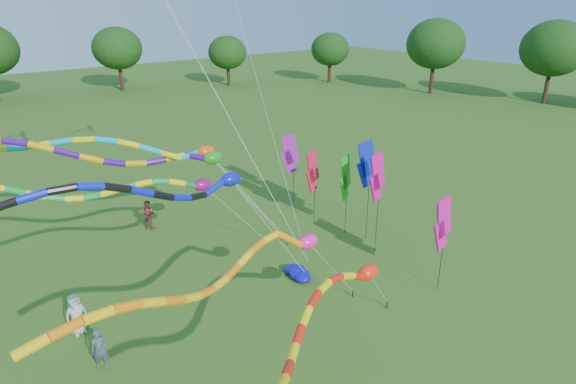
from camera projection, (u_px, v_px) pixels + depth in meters
ground at (323, 330)px, 18.48m from camera, size 160.00×160.00×0.00m
tree_ring at (358, 170)px, 19.49m from camera, size 117.32×120.74×9.66m
tube_kite_red at (328, 312)px, 13.16m from camera, size 10.65×5.63×5.74m
tube_kite_orange at (237, 268)px, 14.13m from camera, size 12.23×3.03×6.22m
tube_kite_purple at (103, 154)px, 20.09m from camera, size 14.84×5.36×7.57m
tube_kite_blue at (127, 194)px, 14.63m from camera, size 14.06×1.30×7.75m
tube_kite_cyan at (96, 147)px, 20.48m from camera, size 14.79×5.43×8.03m
tube_kite_green at (124, 188)px, 20.05m from camera, size 12.63×1.74×6.40m
banner_pole_red at (312, 172)px, 25.73m from camera, size 1.14×0.37×4.43m
banner_pole_magenta_a at (443, 224)px, 19.67m from camera, size 1.16×0.09×4.50m
banner_pole_magenta_b at (377, 178)px, 22.64m from camera, size 1.16×0.18×5.23m
banner_pole_green at (345, 178)px, 24.56m from camera, size 1.12×0.47×4.52m
banner_pole_violet at (290, 154)px, 28.62m from camera, size 1.10×0.51×4.42m
banner_pole_blue_b at (366, 165)px, 23.79m from camera, size 1.15×0.34×5.43m
blue_nylon_heap at (302, 272)px, 21.95m from camera, size 1.66×1.60×0.50m
person_a at (76, 314)px, 18.02m from camera, size 0.91×0.70×1.67m
person_b at (100, 349)px, 16.29m from camera, size 0.67×0.56×1.58m
person_c at (148, 214)px, 26.29m from camera, size 0.97×1.01×1.64m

